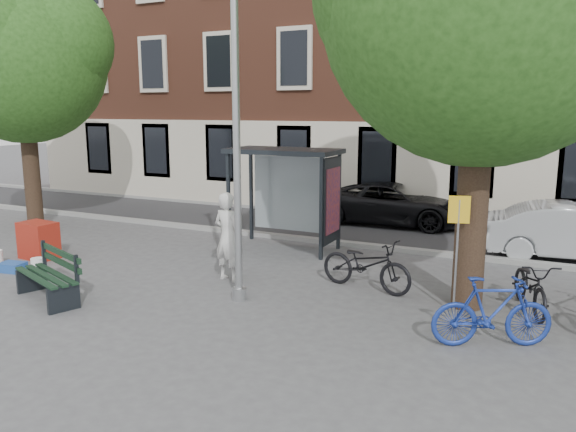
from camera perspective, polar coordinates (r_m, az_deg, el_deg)
The scene contains 19 objects.
ground at distance 10.96m, azimuth -4.97°, elevation -8.47°, with size 90.00×90.00×0.00m, color #4C4C4F.
road at distance 17.14m, azimuth 6.99°, elevation -1.42°, with size 40.00×4.00×0.01m, color #28282B.
curb_near at distance 15.29m, azimuth 4.58°, elevation -2.66°, with size 40.00×0.25×0.12m, color gray.
curb_far at distance 18.99m, azimuth 8.93°, elevation -0.09°, with size 40.00×0.25×0.12m, color gray.
building_row at distance 22.78m, azimuth 12.55°, elevation 19.13°, with size 30.00×8.00×14.00m, color brown.
lamppost at distance 10.38m, azimuth -5.22°, elevation 6.19°, with size 0.28×0.35×6.11m.
tree_left at distance 18.58m, azimuth -25.72°, elevation 14.73°, with size 5.18×4.86×7.40m.
bus_shelter at distance 14.38m, azimuth 1.14°, elevation 4.05°, with size 2.85×1.45×2.62m.
painter at distance 11.94m, azimuth -6.11°, elevation -2.11°, with size 0.70×0.46×1.91m, color silver.
bench at distance 11.71m, azimuth -23.07°, elevation -5.81°, with size 1.93×1.20×0.95m.
bike_a at distance 11.47m, azimuth 7.94°, elevation -4.88°, with size 0.70×2.01×1.06m, color black.
bike_b at distance 9.25m, azimuth 20.03°, elevation -9.14°, with size 0.53×1.86×1.12m, color navy.
bike_c at distance 11.10m, azimuth 23.45°, elevation -6.46°, with size 0.65×1.85×0.97m, color black.
car_dark at distance 18.13m, azimuth 10.67°, elevation 1.25°, with size 2.18×4.74×1.32m, color black.
car_silver at distance 15.19m, azimuth 27.08°, elevation -1.50°, with size 1.45×4.16×1.37m, color #B4B8BC.
red_stand at distance 15.04m, azimuth -24.01°, elevation -2.27°, with size 0.90×0.60×0.90m, color maroon.
blue_crate at distance 14.18m, azimuth -26.25°, elevation -4.67°, with size 0.55×0.40×0.20m, color #214B9B.
bucket_b at distance 13.70m, azimuth -24.08°, elevation -4.65°, with size 0.28×0.28×0.36m, color white.
notice_sign at distance 10.25m, azimuth 16.90°, elevation -1.03°, with size 0.36×0.13×2.14m.
Camera 1 is at (5.30, -8.89, 3.61)m, focal length 35.00 mm.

